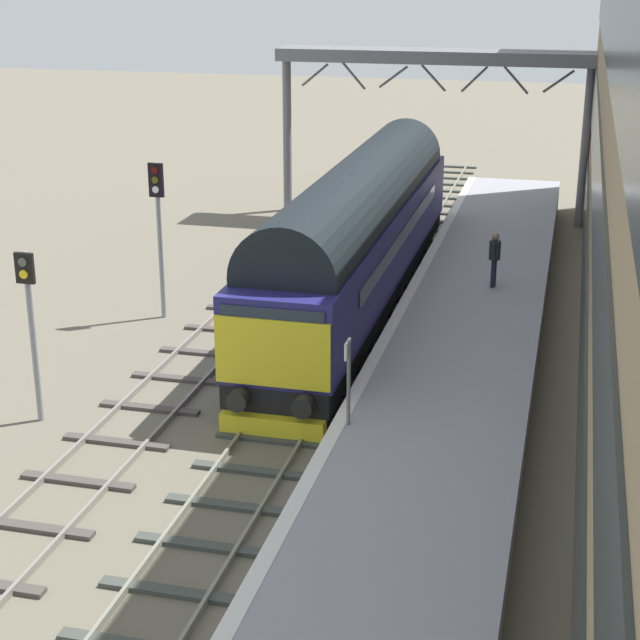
% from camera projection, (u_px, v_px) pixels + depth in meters
% --- Properties ---
extents(ground_plane, '(140.00, 140.00, 0.00)m').
position_uv_depth(ground_plane, '(312.00, 379.00, 26.31)').
color(ground_plane, '#676050').
rests_on(ground_plane, ground).
extents(track_main, '(2.50, 60.00, 0.15)m').
position_uv_depth(track_main, '(312.00, 377.00, 26.29)').
color(track_main, gray).
rests_on(track_main, ground).
extents(track_adjacent_west, '(2.50, 60.00, 0.15)m').
position_uv_depth(track_adjacent_west, '(191.00, 365.00, 27.05)').
color(track_adjacent_west, gray).
rests_on(track_adjacent_west, ground).
extents(station_platform, '(4.00, 44.00, 1.01)m').
position_uv_depth(station_platform, '(452.00, 374.00, 25.32)').
color(station_platform, '#95949E').
rests_on(station_platform, ground).
extents(diesel_locomotive, '(2.74, 18.67, 4.68)m').
position_uv_depth(diesel_locomotive, '(359.00, 232.00, 30.65)').
color(diesel_locomotive, black).
rests_on(diesel_locomotive, ground).
extents(signal_post_mid, '(0.44, 0.22, 4.09)m').
position_uv_depth(signal_post_mid, '(31.00, 317.00, 23.07)').
color(signal_post_mid, gray).
rests_on(signal_post_mid, ground).
extents(signal_post_far, '(0.44, 0.22, 4.70)m').
position_uv_depth(signal_post_far, '(159.00, 220.00, 29.83)').
color(signal_post_far, gray).
rests_on(signal_post_far, ground).
extents(platform_number_sign, '(0.10, 0.44, 1.85)m').
position_uv_depth(platform_number_sign, '(348.00, 369.00, 21.00)').
color(platform_number_sign, slate).
rests_on(platform_number_sign, station_platform).
extents(waiting_passenger, '(0.38, 0.51, 1.64)m').
position_uv_depth(waiting_passenger, '(495.00, 255.00, 30.08)').
color(waiting_passenger, '#26243D').
rests_on(waiting_passenger, station_platform).
extents(overhead_footbridge, '(12.60, 2.00, 6.84)m').
position_uv_depth(overhead_footbridge, '(434.00, 66.00, 40.58)').
color(overhead_footbridge, slate).
rests_on(overhead_footbridge, ground).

